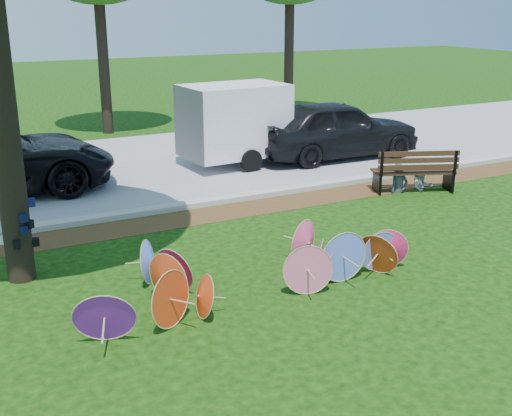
{
  "coord_description": "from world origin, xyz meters",
  "views": [
    {
      "loc": [
        -4.36,
        -7.34,
        4.27
      ],
      "look_at": [
        0.5,
        2.0,
        0.9
      ],
      "focal_mm": 45.0,
      "sensor_mm": 36.0,
      "label": 1
    }
  ],
  "objects": [
    {
      "name": "cargo_trailer",
      "position": [
        3.09,
        8.23,
        1.25
      ],
      "size": [
        2.82,
        1.88,
        2.5
      ],
      "primitive_type": "cube",
      "rotation": [
        0.0,
        0.0,
        0.06
      ],
      "color": "white",
      "rests_on": "ground"
    },
    {
      "name": "curb",
      "position": [
        0.0,
        5.2,
        0.06
      ],
      "size": [
        90.0,
        0.3,
        0.12
      ],
      "primitive_type": "cube",
      "color": "#B7B5AD",
      "rests_on": "ground"
    },
    {
      "name": "person_right",
      "position": [
        6.07,
        4.04,
        0.57
      ],
      "size": [
        0.64,
        0.55,
        1.14
      ],
      "primitive_type": "imported",
      "rotation": [
        0.0,
        0.0,
        -0.25
      ],
      "color": "silver",
      "rests_on": "ground"
    },
    {
      "name": "street",
      "position": [
        0.0,
        9.35,
        0.01
      ],
      "size": [
        90.0,
        8.0,
        0.01
      ],
      "primitive_type": "cube",
      "color": "gray",
      "rests_on": "ground"
    },
    {
      "name": "ground",
      "position": [
        0.0,
        0.0,
        0.0
      ],
      "size": [
        90.0,
        90.0,
        0.0
      ],
      "primitive_type": "plane",
      "color": "black",
      "rests_on": "ground"
    },
    {
      "name": "dark_pickup",
      "position": [
        6.04,
        7.71,
        0.84
      ],
      "size": [
        4.98,
        2.15,
        1.67
      ],
      "primitive_type": "imported",
      "rotation": [
        0.0,
        0.0,
        1.53
      ],
      "color": "black",
      "rests_on": "ground"
    },
    {
      "name": "park_bench",
      "position": [
        5.72,
        3.99,
        0.51
      ],
      "size": [
        2.09,
        1.43,
        1.02
      ],
      "primitive_type": null,
      "rotation": [
        0.0,
        0.0,
        -0.39
      ],
      "color": "black",
      "rests_on": "ground"
    },
    {
      "name": "mulch_strip",
      "position": [
        0.0,
        4.5,
        0.01
      ],
      "size": [
        90.0,
        1.0,
        0.01
      ],
      "primitive_type": "cube",
      "color": "#472D16",
      "rests_on": "ground"
    },
    {
      "name": "parasol_pile",
      "position": [
        -0.01,
        0.68,
        0.39
      ],
      "size": [
        5.65,
        2.27,
        0.85
      ],
      "color": "#607EF6",
      "rests_on": "ground"
    },
    {
      "name": "person_left",
      "position": [
        5.37,
        4.04,
        0.67
      ],
      "size": [
        0.49,
        0.33,
        1.34
      ],
      "primitive_type": "imported",
      "rotation": [
        0.0,
        0.0,
        -0.02
      ],
      "color": "#3B4451",
      "rests_on": "ground"
    }
  ]
}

